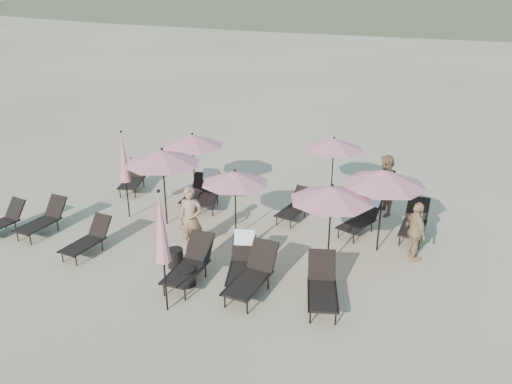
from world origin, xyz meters
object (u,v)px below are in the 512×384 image
at_px(umbrella_open_2, 332,194).
at_px(beachgoer_b, 385,186).
at_px(lounger_12, 2,220).
at_px(umbrella_open_0, 162,157).
at_px(umbrella_open_3, 192,140).
at_px(lounger_0, 43,219).
at_px(umbrella_open_4, 334,144).
at_px(umbrella_open_5, 384,177).
at_px(lounger_3, 253,274).
at_px(beachgoer_c, 416,232).
at_px(lounger_6, 134,178).
at_px(lounger_7, 209,191).
at_px(lounger_1, 88,239).
at_px(lounger_5, 322,285).
at_px(side_table_1, 187,277).
at_px(lounger_9, 295,206).
at_px(lounger_2, 190,264).
at_px(beachgoer_a, 191,219).
at_px(lounger_11, 414,222).
at_px(lounger_8, 196,192).
at_px(lounger_4, 242,261).
at_px(side_table_0, 175,258).
at_px(umbrella_open_1, 235,177).
at_px(umbrella_closed_0, 161,228).
at_px(lounger_10, 362,216).
at_px(umbrella_closed_1, 124,158).

height_order(umbrella_open_2, beachgoer_b, umbrella_open_2).
distance_m(lounger_12, umbrella_open_0, 5.00).
bearing_deg(umbrella_open_3, lounger_0, -122.34).
bearing_deg(umbrella_open_2, umbrella_open_3, 153.52).
relative_size(umbrella_open_4, umbrella_open_5, 0.90).
relative_size(lounger_3, beachgoer_c, 1.12).
height_order(lounger_6, lounger_7, lounger_7).
bearing_deg(lounger_1, umbrella_open_4, 55.46).
xyz_separation_m(lounger_5, umbrella_open_2, (-0.34, 1.70, 1.53)).
relative_size(lounger_3, side_table_1, 4.09).
distance_m(lounger_7, lounger_9, 2.95).
height_order(lounger_2, beachgoer_a, beachgoer_a).
distance_m(lounger_5, lounger_12, 9.52).
distance_m(lounger_12, beachgoer_b, 11.47).
distance_m(lounger_5, lounger_11, 4.54).
distance_m(lounger_2, lounger_7, 4.66).
bearing_deg(umbrella_open_0, lounger_7, 74.04).
height_order(lounger_8, umbrella_open_0, umbrella_open_0).
relative_size(lounger_12, umbrella_open_4, 0.74).
height_order(lounger_4, umbrella_open_4, umbrella_open_4).
bearing_deg(lounger_1, lounger_9, 47.38).
relative_size(lounger_9, lounger_11, 0.94).
bearing_deg(side_table_0, beachgoer_c, 26.80).
height_order(umbrella_open_1, beachgoer_a, umbrella_open_1).
distance_m(side_table_0, beachgoer_c, 6.21).
height_order(umbrella_open_0, umbrella_closed_0, umbrella_closed_0).
distance_m(lounger_10, umbrella_open_5, 2.02).
bearing_deg(lounger_3, side_table_1, -164.90).
bearing_deg(side_table_0, lounger_10, 45.02).
height_order(lounger_0, umbrella_closed_1, umbrella_closed_1).
relative_size(lounger_4, lounger_6, 0.96).
distance_m(lounger_11, umbrella_open_0, 7.48).
relative_size(lounger_5, beachgoer_c, 1.12).
xyz_separation_m(umbrella_open_1, umbrella_open_4, (1.72, 3.97, 0.09)).
bearing_deg(side_table_0, lounger_0, 177.69).
height_order(lounger_1, lounger_3, lounger_3).
bearing_deg(umbrella_open_2, lounger_10, 80.66).
bearing_deg(side_table_0, lounger_9, 65.39).
xyz_separation_m(lounger_0, lounger_8, (3.03, 3.61, -0.02)).
bearing_deg(lounger_8, beachgoer_a, -70.47).
bearing_deg(lounger_9, umbrella_open_0, -143.07).
distance_m(lounger_6, side_table_1, 6.81).
height_order(lounger_0, lounger_4, lounger_4).
relative_size(lounger_0, beachgoer_a, 0.91).
relative_size(umbrella_closed_0, side_table_1, 6.51).
relative_size(lounger_2, umbrella_open_1, 0.86).
distance_m(umbrella_open_3, beachgoer_b, 6.38).
bearing_deg(umbrella_open_2, umbrella_open_0, 174.69).
relative_size(lounger_0, lounger_10, 0.94).
bearing_deg(umbrella_open_5, umbrella_open_0, -172.55).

